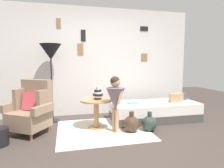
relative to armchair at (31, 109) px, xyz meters
name	(u,v)px	position (x,y,z in m)	size (l,w,h in m)	color
ground_plane	(117,144)	(1.38, -0.84, -0.44)	(12.00, 12.00, 0.00)	#423833
gallery_wall	(97,62)	(1.38, 1.11, 0.86)	(4.80, 0.12, 2.60)	silver
rug	(103,130)	(1.28, -0.17, -0.43)	(1.68, 1.49, 0.01)	silver
armchair	(31,109)	(0.00, 0.00, 0.00)	(0.90, 0.85, 0.97)	#9E7042
daybed	(155,111)	(2.53, 0.21, -0.24)	(1.91, 0.81, 0.40)	#4C4742
pillow_head	(182,96)	(3.31, 0.34, 0.04)	(0.22, 0.12, 0.16)	#474C56
pillow_mid	(178,97)	(3.09, 0.18, 0.06)	(0.20, 0.12, 0.20)	tan
pillow_back	(174,98)	(2.96, 0.11, 0.06)	(0.22, 0.12, 0.20)	tan
side_table	(96,107)	(1.18, -0.02, -0.03)	(0.62, 0.62, 0.57)	tan
vase_striped	(98,94)	(1.22, 0.00, 0.23)	(0.20, 0.20, 0.25)	black
floor_lamp	(51,54)	(0.33, 0.66, 1.02)	(0.45, 0.45, 1.68)	black
person_child	(115,97)	(1.49, -0.33, 0.22)	(0.34, 0.34, 1.04)	tan
book_on_daybed	(133,103)	(2.01, 0.19, -0.02)	(0.22, 0.16, 0.03)	#689C96
demijohn_near	(131,124)	(1.78, -0.39, -0.28)	(0.30, 0.30, 0.39)	#473323
demijohn_far	(149,123)	(2.13, -0.41, -0.29)	(0.28, 0.28, 0.37)	#2D3D33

